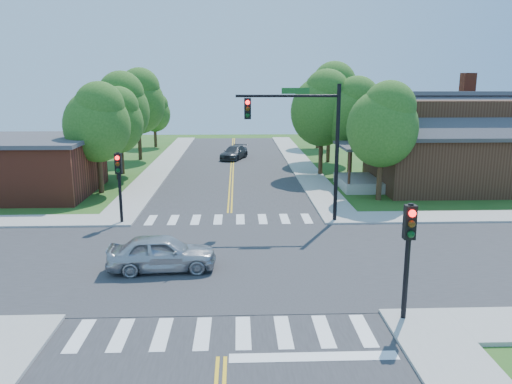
{
  "coord_description": "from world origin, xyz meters",
  "views": [
    {
      "loc": [
        0.48,
        -19.73,
        7.35
      ],
      "look_at": [
        1.34,
        3.27,
        2.2
      ],
      "focal_mm": 35.0,
      "sensor_mm": 36.0,
      "label": 1
    }
  ],
  "objects_px": {
    "house_ne": "(448,140)",
    "car_silver": "(162,254)",
    "signal_mast_ne": "(305,131)",
    "signal_pole_se": "(409,240)",
    "signal_pole_nw": "(119,174)",
    "car_dgrey": "(234,153)"
  },
  "relations": [
    {
      "from": "house_ne",
      "to": "car_silver",
      "type": "bearing_deg",
      "value": -139.09
    },
    {
      "from": "car_silver",
      "to": "signal_mast_ne",
      "type": "bearing_deg",
      "value": -47.74
    },
    {
      "from": "signal_pole_se",
      "to": "car_silver",
      "type": "xyz_separation_m",
      "value": [
        -8.12,
        4.58,
        -1.94
      ]
    },
    {
      "from": "signal_pole_nw",
      "to": "car_dgrey",
      "type": "height_order",
      "value": "signal_pole_nw"
    },
    {
      "from": "house_ne",
      "to": "signal_pole_se",
      "type": "bearing_deg",
      "value": -115.58
    },
    {
      "from": "signal_pole_se",
      "to": "car_silver",
      "type": "height_order",
      "value": "signal_pole_se"
    },
    {
      "from": "car_dgrey",
      "to": "signal_mast_ne",
      "type": "bearing_deg",
      "value": -60.53
    },
    {
      "from": "signal_pole_nw",
      "to": "car_silver",
      "type": "bearing_deg",
      "value": -65.05
    },
    {
      "from": "signal_pole_nw",
      "to": "car_silver",
      "type": "distance_m",
      "value": 7.55
    },
    {
      "from": "signal_mast_ne",
      "to": "signal_pole_nw",
      "type": "xyz_separation_m",
      "value": [
        -9.51,
        -0.01,
        -2.19
      ]
    },
    {
      "from": "car_dgrey",
      "to": "signal_pole_se",
      "type": "bearing_deg",
      "value": -60.94
    },
    {
      "from": "signal_mast_ne",
      "to": "car_dgrey",
      "type": "height_order",
      "value": "signal_mast_ne"
    },
    {
      "from": "signal_mast_ne",
      "to": "house_ne",
      "type": "xyz_separation_m",
      "value": [
        11.19,
        8.65,
        -1.52
      ]
    },
    {
      "from": "signal_pole_se",
      "to": "car_silver",
      "type": "bearing_deg",
      "value": 150.56
    },
    {
      "from": "house_ne",
      "to": "signal_pole_nw",
      "type": "bearing_deg",
      "value": -157.31
    },
    {
      "from": "house_ne",
      "to": "car_dgrey",
      "type": "distance_m",
      "value": 20.11
    },
    {
      "from": "signal_mast_ne",
      "to": "car_dgrey",
      "type": "bearing_deg",
      "value": 99.77
    },
    {
      "from": "car_silver",
      "to": "car_dgrey",
      "type": "height_order",
      "value": "car_silver"
    },
    {
      "from": "house_ne",
      "to": "signal_mast_ne",
      "type": "bearing_deg",
      "value": -142.32
    },
    {
      "from": "signal_mast_ne",
      "to": "house_ne",
      "type": "distance_m",
      "value": 14.23
    },
    {
      "from": "signal_pole_nw",
      "to": "house_ne",
      "type": "distance_m",
      "value": 22.45
    },
    {
      "from": "car_silver",
      "to": "signal_pole_nw",
      "type": "bearing_deg",
      "value": 21.35
    }
  ]
}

